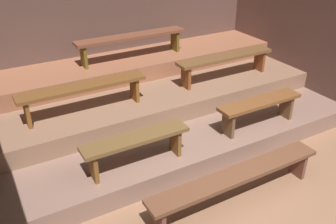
{
  "coord_description": "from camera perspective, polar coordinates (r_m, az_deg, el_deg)",
  "views": [
    {
      "loc": [
        -2.46,
        -2.01,
        3.0
      ],
      "look_at": [
        -0.27,
        1.85,
        0.61
      ],
      "focal_mm": 39.0,
      "sensor_mm": 36.0,
      "label": 1
    }
  ],
  "objects": [
    {
      "name": "bench_floor_center",
      "position": [
        4.33,
        10.72,
        -10.1
      ],
      "size": [
        2.28,
        0.29,
        0.41
      ],
      "color": "brown",
      "rests_on": "ground"
    },
    {
      "name": "platform_middle",
      "position": [
        6.18,
        -3.28,
        3.48
      ],
      "size": [
        5.32,
        2.06,
        0.28
      ],
      "primitive_type": "cube",
      "color": "#87624B",
      "rests_on": "platform_lower"
    },
    {
      "name": "bench_middle_left",
      "position": [
        5.16,
        -13.12,
        3.34
      ],
      "size": [
        1.78,
        0.29,
        0.41
      ],
      "color": "brown",
      "rests_on": "platform_middle"
    },
    {
      "name": "bench_lower_right",
      "position": [
        5.39,
        14.13,
        0.92
      ],
      "size": [
        1.34,
        0.29,
        0.41
      ],
      "color": "brown",
      "rests_on": "platform_lower"
    },
    {
      "name": "bench_lower_left",
      "position": [
        4.41,
        -5.03,
        -4.82
      ],
      "size": [
        1.34,
        0.29,
        0.41
      ],
      "color": "brown",
      "rests_on": "platform_lower"
    },
    {
      "name": "bench_upper_center",
      "position": [
        6.32,
        -5.71,
        11.26
      ],
      "size": [
        1.95,
        0.29,
        0.41
      ],
      "color": "brown",
      "rests_on": "platform_upper"
    },
    {
      "name": "wall_back",
      "position": [
        6.82,
        -7.58,
        12.88
      ],
      "size": [
        6.12,
        0.06,
        2.44
      ],
      "primitive_type": "cube",
      "color": "brown",
      "rests_on": "ground"
    },
    {
      "name": "ground",
      "position": [
        5.62,
        1.46,
        -4.47
      ],
      "size": [
        6.12,
        4.87,
        0.08
      ],
      "primitive_type": "cube",
      "color": "#8A6148"
    },
    {
      "name": "platform_lower",
      "position": [
        5.93,
        -1.14,
        -0.62
      ],
      "size": [
        5.32,
        3.02,
        0.28
      ],
      "primitive_type": "cube",
      "color": "#826254",
      "rests_on": "ground"
    },
    {
      "name": "wall_right",
      "position": [
        6.79,
        21.89,
        11.04
      ],
      "size": [
        0.06,
        4.87,
        2.44
      ],
      "primitive_type": "cube",
      "color": "brown",
      "rests_on": "ground"
    },
    {
      "name": "bench_middle_right",
      "position": [
        6.22,
        8.96,
        8.06
      ],
      "size": [
        1.78,
        0.29,
        0.41
      ],
      "color": "brown",
      "rests_on": "platform_middle"
    },
    {
      "name": "platform_upper",
      "position": [
        6.51,
        -5.43,
        7.35
      ],
      "size": [
        5.32,
        1.02,
        0.28
      ],
      "primitive_type": "cube",
      "color": "#955A3E",
      "rests_on": "platform_middle"
    }
  ]
}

